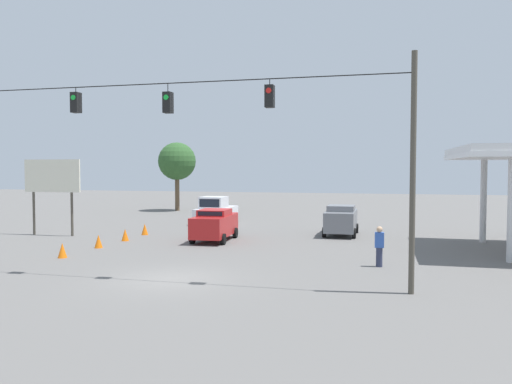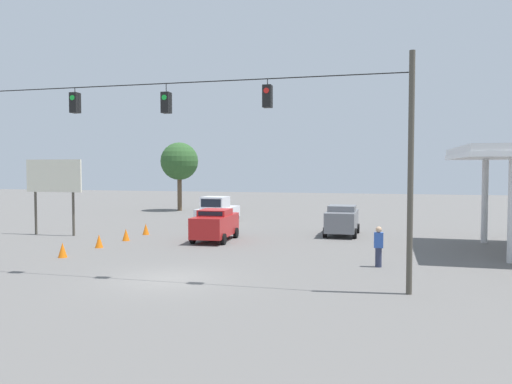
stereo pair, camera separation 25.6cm
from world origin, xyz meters
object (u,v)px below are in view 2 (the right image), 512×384
(traffic_cone_second, at_px, (99,241))
(traffic_cone_fourth, at_px, (146,229))
(sedan_grey_oncoming_far, at_px, (342,220))
(roadside_billboard, at_px, (54,180))
(traffic_cone_third, at_px, (126,235))
(overhead_signal_span, at_px, (167,150))
(sedan_red_withflow_mid, at_px, (215,224))
(traffic_cone_nearest, at_px, (63,250))
(pickup_truck_white_withflow_far, at_px, (217,211))
(pedestrian, at_px, (379,246))
(tree_horizon_left, at_px, (179,162))

(traffic_cone_second, height_order, traffic_cone_fourth, same)
(sedan_grey_oncoming_far, relative_size, roadside_billboard, 0.85)
(traffic_cone_third, bearing_deg, overhead_signal_span, 127.10)
(overhead_signal_span, height_order, sedan_red_withflow_mid, overhead_signal_span)
(overhead_signal_span, distance_m, traffic_cone_fourth, 14.53)
(sedan_grey_oncoming_far, xyz_separation_m, traffic_cone_third, (12.38, 5.74, -0.65))
(traffic_cone_fourth, bearing_deg, traffic_cone_nearest, 89.66)
(pickup_truck_white_withflow_far, bearing_deg, roadside_billboard, 50.32)
(sedan_grey_oncoming_far, xyz_separation_m, traffic_cone_fourth, (12.48, 2.96, -0.65))
(roadside_billboard, bearing_deg, overhead_signal_span, 141.09)
(traffic_cone_fourth, height_order, pedestrian, pedestrian)
(sedan_red_withflow_mid, bearing_deg, pedestrian, 148.91)
(pickup_truck_white_withflow_far, relative_size, tree_horizon_left, 0.73)
(overhead_signal_span, bearing_deg, traffic_cone_second, -42.20)
(overhead_signal_span, xyz_separation_m, sedan_grey_oncoming_far, (-5.52, -14.81, -4.06))
(sedan_grey_oncoming_far, relative_size, tree_horizon_left, 0.60)
(tree_horizon_left, bearing_deg, traffic_cone_fourth, 106.41)
(roadside_billboard, relative_size, pedestrian, 2.74)
(overhead_signal_span, bearing_deg, sedan_grey_oncoming_far, -110.45)
(sedan_grey_oncoming_far, xyz_separation_m, traffic_cone_second, (12.48, 8.50, -0.65))
(overhead_signal_span, height_order, traffic_cone_nearest, overhead_signal_span)
(overhead_signal_span, xyz_separation_m, pickup_truck_white_withflow_far, (4.73, -19.74, -4.10))
(overhead_signal_span, xyz_separation_m, traffic_cone_nearest, (7.01, -3.19, -4.71))
(traffic_cone_second, height_order, traffic_cone_third, same)
(sedan_red_withflow_mid, distance_m, tree_horizon_left, 22.40)
(traffic_cone_fourth, bearing_deg, pedestrian, 154.18)
(sedan_grey_oncoming_far, height_order, traffic_cone_fourth, sedan_grey_oncoming_far)
(roadside_billboard, bearing_deg, traffic_cone_second, 145.57)
(overhead_signal_span, distance_m, sedan_red_withflow_mid, 11.32)
(traffic_cone_third, height_order, tree_horizon_left, tree_horizon_left)
(traffic_cone_third, bearing_deg, sedan_red_withflow_mid, -165.30)
(pedestrian, bearing_deg, traffic_cone_second, -6.41)
(pickup_truck_white_withflow_far, xyz_separation_m, traffic_cone_fourth, (2.24, 7.89, -0.61))
(traffic_cone_third, bearing_deg, roadside_billboard, -11.13)
(pickup_truck_white_withflow_far, height_order, traffic_cone_fourth, pickup_truck_white_withflow_far)
(traffic_cone_second, bearing_deg, traffic_cone_fourth, -89.94)
(traffic_cone_fourth, bearing_deg, roadside_billboard, 16.15)
(pickup_truck_white_withflow_far, xyz_separation_m, traffic_cone_third, (2.13, 10.68, -0.61))
(pickup_truck_white_withflow_far, bearing_deg, traffic_cone_third, 78.71)
(pickup_truck_white_withflow_far, distance_m, traffic_cone_second, 13.63)
(sedan_red_withflow_mid, xyz_separation_m, pickup_truck_white_withflow_far, (3.06, -9.31, -0.01))
(roadside_billboard, bearing_deg, pedestrian, 164.86)
(tree_horizon_left, bearing_deg, traffic_cone_second, 102.69)
(pickup_truck_white_withflow_far, xyz_separation_m, tree_horizon_left, (7.51, -10.01, 4.07))
(traffic_cone_third, relative_size, roadside_billboard, 0.15)
(sedan_grey_oncoming_far, distance_m, pedestrian, 10.46)
(roadside_billboard, distance_m, tree_horizon_left, 19.61)
(overhead_signal_span, xyz_separation_m, tree_horizon_left, (12.24, -29.75, -0.03))
(traffic_cone_nearest, height_order, pedestrian, pedestrian)
(overhead_signal_span, xyz_separation_m, pedestrian, (-7.95, -4.63, -4.16))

